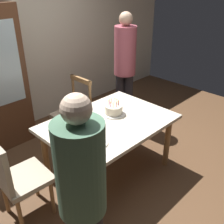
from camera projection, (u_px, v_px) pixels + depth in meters
ground at (109, 171)px, 3.33m from camera, size 6.40×6.40×0.00m
back_wall at (19, 43)px, 3.88m from camera, size 6.40×0.10×2.60m
dining_table at (109, 128)px, 3.04m from camera, size 1.43×1.02×0.72m
birthday_cake at (114, 110)px, 3.13m from camera, size 0.28×0.28×0.18m
plate_near_celebrant at (97, 143)px, 2.60m from camera, size 0.22×0.22×0.01m
plate_far_side at (91, 116)px, 3.09m from camera, size 0.22×0.22×0.01m
fork_near_celebrant at (84, 150)px, 2.51m from camera, size 0.18×0.03×0.01m
fork_far_side at (80, 121)px, 2.99m from camera, size 0.18×0.03×0.01m
chair_spindle_back at (73, 114)px, 3.71m from camera, size 0.44×0.44×0.95m
chair_upholstered at (15, 176)px, 2.47m from camera, size 0.47×0.46×0.95m
person_celebrant at (82, 193)px, 1.74m from camera, size 0.32×0.32×1.63m
person_guest at (125, 64)px, 3.97m from camera, size 0.32×0.32×1.74m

